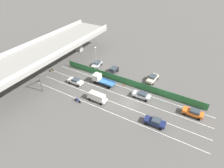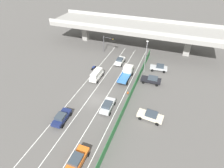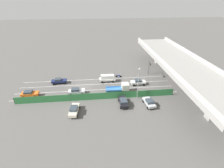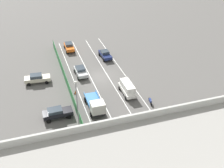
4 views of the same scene
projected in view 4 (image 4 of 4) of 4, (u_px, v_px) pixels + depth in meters
ground_plane at (99, 77)px, 52.87m from camera, size 300.00×300.00×0.00m
lane_line_left_edge at (130, 82)px, 51.16m from camera, size 0.14×43.39×0.01m
lane_line_mid_left at (113, 85)px, 50.31m from camera, size 0.14×43.39×0.01m
lane_line_mid_right at (96, 88)px, 49.46m from camera, size 0.14×43.39×0.01m
lane_line_right_edge at (78, 91)px, 48.62m from camera, size 0.14×43.39×0.01m
elevated_overpass at (173, 157)px, 27.50m from camera, size 50.54×11.65×7.76m
green_fence at (69, 88)px, 47.73m from camera, size 0.10×39.49×1.88m
car_sedan_silver at (81, 71)px, 52.89m from camera, size 2.11×4.36×1.61m
car_taxi_orange at (69, 46)px, 62.38m from camera, size 1.98×4.26×1.65m
car_sedan_navy at (105, 54)px, 59.13m from camera, size 2.10×4.40×1.58m
car_van_white at (127, 88)px, 47.32m from camera, size 1.95×4.75×2.14m
car_hatchback_white at (130, 125)px, 39.69m from camera, size 1.94×4.25×1.60m
flatbed_truck_blue at (96, 106)px, 42.94m from camera, size 2.42×6.17×2.47m
motorcycle at (150, 101)px, 45.35m from camera, size 0.63×1.93×0.93m
parked_sedan_cream at (37, 78)px, 50.60m from camera, size 4.69×2.29×1.68m
parked_sedan_dark at (57, 113)px, 41.99m from camera, size 4.49×2.02×1.66m
parked_wagon_silver at (58, 141)px, 36.90m from camera, size 4.39×2.34×1.61m
traffic_light at (184, 123)px, 35.77m from camera, size 3.82×1.16×5.05m
street_lamp at (77, 103)px, 37.32m from camera, size 0.60×0.36×8.31m
traffic_cone at (75, 92)px, 47.76m from camera, size 0.47×0.47×0.74m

